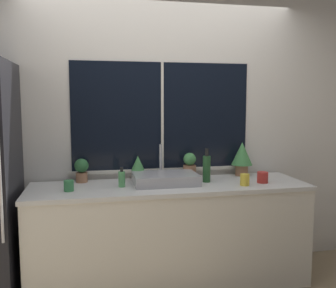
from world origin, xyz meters
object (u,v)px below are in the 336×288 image
(potted_plant_center_left, at_px, (138,167))
(potted_plant_far_right, at_px, (242,156))
(mug_red, at_px, (263,177))
(mug_yellow, at_px, (245,180))
(potted_plant_far_left, at_px, (82,169))
(soap_bottle, at_px, (122,179))
(sink, at_px, (165,179))
(potted_plant_center_right, at_px, (190,165))
(mug_green, at_px, (69,186))
(bottle_tall, at_px, (207,168))

(potted_plant_center_left, height_order, potted_plant_far_right, potted_plant_far_right)
(mug_red, xyz_separation_m, mug_yellow, (-0.20, -0.07, 0.00))
(potted_plant_far_left, xyz_separation_m, mug_yellow, (1.36, -0.41, -0.07))
(soap_bottle, bearing_deg, potted_plant_far_left, 142.29)
(sink, bearing_deg, potted_plant_center_right, 37.96)
(soap_bottle, height_order, mug_green, soap_bottle)
(bottle_tall, bearing_deg, mug_yellow, -35.60)
(mug_yellow, bearing_deg, potted_plant_far_right, 70.60)
(bottle_tall, bearing_deg, potted_plant_far_right, 27.09)
(mug_yellow, bearing_deg, soap_bottle, 171.28)
(potted_plant_center_right, distance_m, soap_bottle, 0.70)
(potted_plant_far_left, height_order, mug_yellow, potted_plant_far_left)
(potted_plant_center_left, bearing_deg, potted_plant_center_right, 0.00)
(mug_yellow, bearing_deg, potted_plant_center_right, 132.06)
(potted_plant_center_right, bearing_deg, potted_plant_center_left, 180.00)
(sink, relative_size, potted_plant_center_right, 2.34)
(potted_plant_center_left, height_order, soap_bottle, potted_plant_center_left)
(potted_plant_center_right, distance_m, bottle_tall, 0.24)
(potted_plant_center_left, height_order, mug_red, potted_plant_center_left)
(mug_red, bearing_deg, mug_yellow, -160.76)
(sink, distance_m, potted_plant_far_right, 0.83)
(potted_plant_center_left, height_order, potted_plant_center_right, potted_plant_center_right)
(potted_plant_center_left, distance_m, potted_plant_far_right, 1.01)
(sink, bearing_deg, potted_plant_far_right, 15.15)
(mug_red, bearing_deg, sink, 171.25)
(mug_green, bearing_deg, potted_plant_far_right, 11.39)
(potted_plant_far_left, distance_m, potted_plant_center_left, 0.50)
(mug_red, bearing_deg, potted_plant_center_right, 148.77)
(bottle_tall, xyz_separation_m, mug_yellow, (0.28, -0.20, -0.07))
(soap_bottle, bearing_deg, sink, 6.23)
(potted_plant_far_right, distance_m, soap_bottle, 1.20)
(bottle_tall, distance_m, mug_green, 1.18)
(sink, xyz_separation_m, mug_green, (-0.80, -0.11, -0.00))
(potted_plant_far_left, relative_size, potted_plant_center_right, 0.90)
(potted_plant_center_right, bearing_deg, bottle_tall, -65.80)
(potted_plant_far_left, xyz_separation_m, soap_bottle, (0.33, -0.26, -0.05))
(mug_green, bearing_deg, sink, 7.56)
(potted_plant_center_right, bearing_deg, mug_red, -31.23)
(mug_yellow, distance_m, mug_green, 1.45)
(sink, relative_size, potted_plant_far_right, 1.70)
(mug_yellow, bearing_deg, mug_red, 19.24)
(potted_plant_center_right, height_order, soap_bottle, potted_plant_center_right)
(potted_plant_center_left, bearing_deg, potted_plant_far_left, 180.00)
(sink, xyz_separation_m, potted_plant_center_left, (-0.21, 0.21, 0.07))
(sink, relative_size, soap_bottle, 3.31)
(potted_plant_far_right, bearing_deg, mug_red, -81.70)
(mug_green, bearing_deg, mug_red, -0.82)
(potted_plant_far_right, bearing_deg, bottle_tall, -152.91)
(potted_plant_far_right, bearing_deg, mug_green, -168.61)
(potted_plant_center_right, distance_m, mug_yellow, 0.56)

